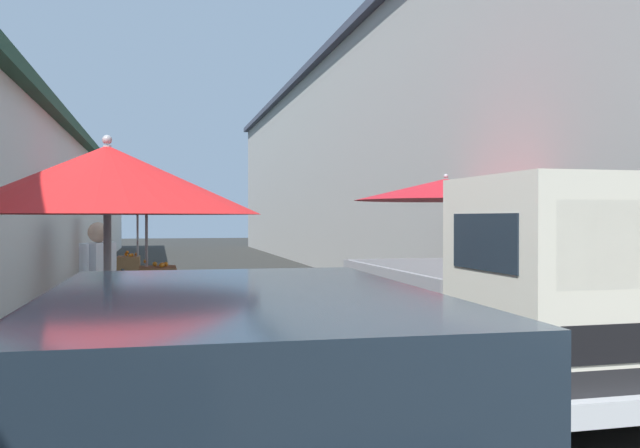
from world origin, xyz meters
TOP-DOWN VIEW (x-y plane):
  - ground at (13.50, 0.00)m, footprint 90.00×90.00m
  - building_right_concrete at (15.75, -7.20)m, footprint 49.80×7.50m
  - fruit_stall_mid_lane at (4.20, 1.99)m, footprint 2.22×2.22m
  - fruit_stall_near_right at (18.05, 2.18)m, footprint 2.41×2.41m
  - fruit_stall_far_left at (8.86, -2.73)m, footprint 2.84×2.84m
  - fruit_stall_far_right at (12.86, 1.80)m, footprint 2.86×2.86m
  - delivery_truck at (4.64, -1.75)m, footprint 4.95×2.03m
  - vendor_by_crates at (7.06, 2.27)m, footprint 0.62×0.37m
  - parked_scooter at (6.80, 1.92)m, footprint 1.68×0.49m
  - plastic_stool at (13.98, -2.15)m, footprint 0.30×0.30m

SIDE VIEW (x-z plane):
  - ground at x=13.50m, z-range 0.00..0.00m
  - plastic_stool at x=13.98m, z-range 0.11..0.54m
  - parked_scooter at x=6.80m, z-range -0.12..1.02m
  - vendor_by_crates at x=7.06m, z-range 0.14..1.84m
  - delivery_truck at x=4.64m, z-range 0.00..2.08m
  - fruit_stall_far_right at x=12.86m, z-range 0.59..2.81m
  - fruit_stall_mid_lane at x=4.20m, z-range 0.60..2.95m
  - fruit_stall_far_left at x=8.86m, z-range 0.66..3.08m
  - fruit_stall_near_right at x=18.05m, z-range 0.68..3.07m
  - building_right_concrete at x=15.75m, z-range 0.01..7.21m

